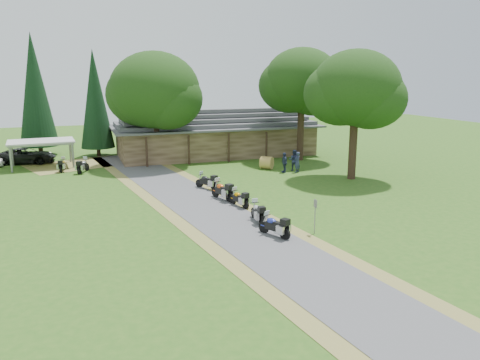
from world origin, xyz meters
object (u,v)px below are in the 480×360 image
object	(u,v)px
carport	(42,154)
motorcycle_row_a	(274,225)
lodge	(215,132)
motorcycle_row_e	(207,181)
motorcycle_row_b	(258,211)
motorcycle_carport_b	(83,165)
hay_bale	(267,163)
motorcycle_row_c	(239,198)
car_dark_suv	(26,152)
motorcycle_carport_a	(62,164)
motorcycle_row_d	(222,190)

from	to	relation	value
carport	motorcycle_row_a	distance (m)	27.80
lodge	motorcycle_row_e	world-z (taller)	lodge
motorcycle_row_b	motorcycle_carport_b	size ratio (longest dim) A/B	0.97
motorcycle_row_b	hay_bale	world-z (taller)	motorcycle_row_b
motorcycle_row_c	hay_bale	size ratio (longest dim) A/B	1.54
car_dark_suv	motorcycle_row_e	world-z (taller)	car_dark_suv
lodge	motorcycle_row_a	bearing A→B (deg)	-99.95
lodge	motorcycle_carport_a	bearing A→B (deg)	-166.10
motorcycle_row_c	motorcycle_carport_b	world-z (taller)	motorcycle_carport_b
motorcycle_row_e	motorcycle_row_a	bearing A→B (deg)	149.27
motorcycle_row_c	motorcycle_carport_b	distance (m)	17.46
motorcycle_row_b	lodge	bearing A→B (deg)	-7.77
lodge	motorcycle_carport_b	size ratio (longest dim) A/B	11.26
lodge	motorcycle_row_c	distance (m)	20.43
motorcycle_row_d	hay_bale	bearing A→B (deg)	-56.57
motorcycle_row_a	motorcycle_row_d	distance (m)	8.04
motorcycle_row_b	carport	bearing A→B (deg)	32.85
motorcycle_row_b	motorcycle_carport_b	bearing A→B (deg)	29.94
motorcycle_carport_b	lodge	bearing A→B (deg)	-43.69
motorcycle_row_c	motorcycle_row_a	bearing A→B (deg)	162.10
motorcycle_row_a	motorcycle_carport_a	xyz separation A→B (m)	(-10.83, 22.12, -0.04)
motorcycle_row_b	motorcycle_row_c	bearing A→B (deg)	2.03
hay_bale	motorcycle_carport_a	bearing A→B (deg)	163.47
carport	motorcycle_row_d	xyz separation A→B (m)	(12.22, -16.75, -0.53)
motorcycle_row_e	hay_bale	bearing A→B (deg)	-85.91
motorcycle_row_d	motorcycle_row_a	bearing A→B (deg)	164.45
motorcycle_row_c	motorcycle_carport_a	xyz separation A→B (m)	(-11.00, 16.07, 0.00)
lodge	motorcycle_carport_b	distance (m)	14.70
car_dark_suv	motorcycle_row_a	bearing A→B (deg)	-141.02
motorcycle_row_b	motorcycle_row_c	world-z (taller)	motorcycle_row_b
motorcycle_row_b	motorcycle_carport_a	bearing A→B (deg)	32.37
carport	motorcycle_row_b	world-z (taller)	carport
lodge	motorcycle_row_a	size ratio (longest dim) A/B	11.39
motorcycle_row_d	car_dark_suv	bearing A→B (deg)	17.51
motorcycle_row_c	motorcycle_row_d	distance (m)	2.05
car_dark_suv	motorcycle_carport_b	xyz separation A→B (m)	(5.04, -6.44, -0.46)
motorcycle_carport_a	carport	bearing A→B (deg)	44.01
motorcycle_row_e	hay_bale	size ratio (longest dim) A/B	1.64
lodge	hay_bale	size ratio (longest dim) A/B	18.78
motorcycle_row_e	motorcycle_carport_b	world-z (taller)	motorcycle_carport_b
carport	motorcycle_row_d	bearing A→B (deg)	-58.02
car_dark_suv	motorcycle_row_a	size ratio (longest dim) A/B	3.10
motorcycle_row_b	car_dark_suv	bearing A→B (deg)	33.12
carport	motorcycle_carport_a	bearing A→B (deg)	-60.94
motorcycle_row_b	motorcycle_row_e	size ratio (longest dim) A/B	0.98
car_dark_suv	motorcycle_carport_b	world-z (taller)	car_dark_suv
carport	motorcycle_row_e	bearing A→B (deg)	-52.20
motorcycle_row_a	motorcycle_row_e	world-z (taller)	motorcycle_row_a
motorcycle_row_b	motorcycle_carport_a	xyz separation A→B (m)	(-10.94, 19.47, -0.03)
carport	hay_bale	xyz separation A→B (m)	(19.27, -7.87, -0.67)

